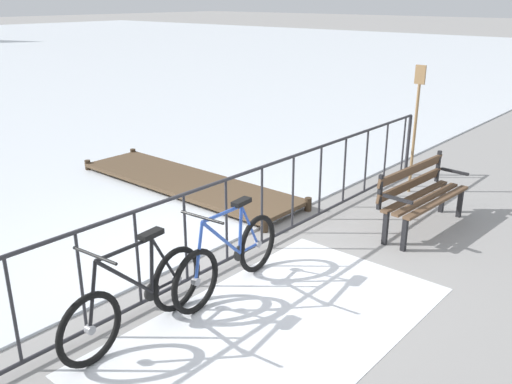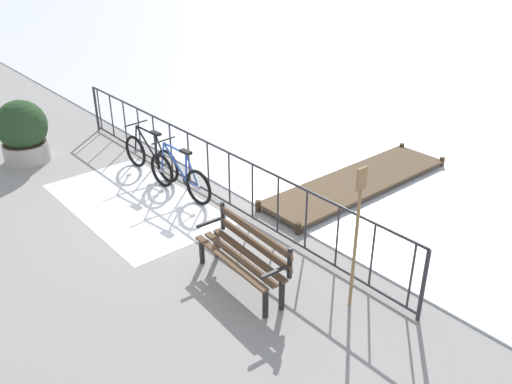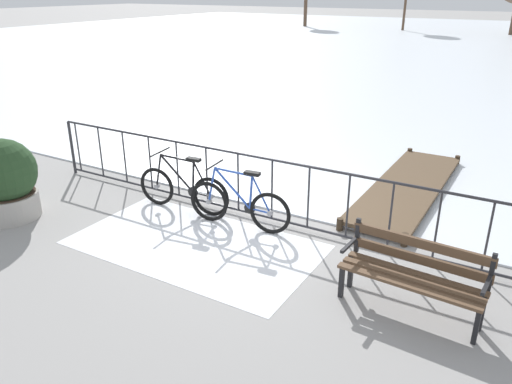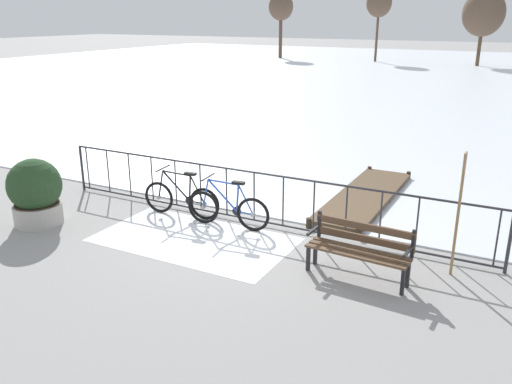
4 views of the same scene
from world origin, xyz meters
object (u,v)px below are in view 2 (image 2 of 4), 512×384
at_px(park_bench, 245,251).
at_px(planter_with_shrub, 23,132).
at_px(bicycle_near_railing, 151,157).
at_px(oar_upright, 357,230).
at_px(bicycle_second, 180,177).

distance_m(park_bench, planter_with_shrub, 6.26).
xyz_separation_m(bicycle_near_railing, park_bench, (3.97, -0.86, 0.14)).
height_order(park_bench, oar_upright, oar_upright).
relative_size(bicycle_second, oar_upright, 0.86).
distance_m(bicycle_second, planter_with_shrub, 3.73).
height_order(bicycle_near_railing, bicycle_second, same).
distance_m(bicycle_near_railing, park_bench, 4.06).
bearing_deg(bicycle_second, park_bench, -15.49).
relative_size(bicycle_near_railing, bicycle_second, 1.00).
height_order(planter_with_shrub, oar_upright, oar_upright).
bearing_deg(oar_upright, park_bench, -150.14).
xyz_separation_m(park_bench, oar_upright, (1.28, 0.73, 0.63)).
xyz_separation_m(bicycle_second, park_bench, (2.84, -0.79, 0.14)).
bearing_deg(planter_with_shrub, bicycle_second, 25.06).
relative_size(park_bench, planter_with_shrub, 1.25).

